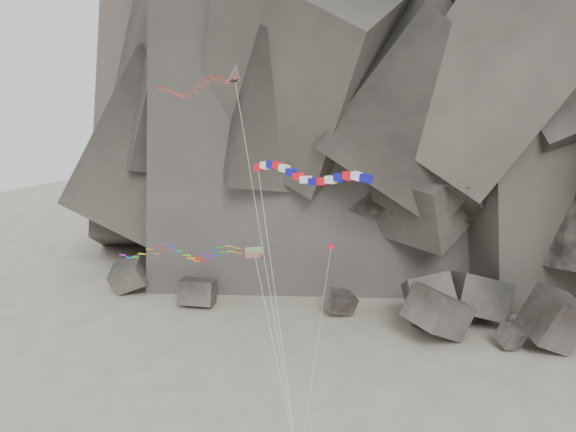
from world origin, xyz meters
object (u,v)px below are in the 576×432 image
at_px(delta_kite, 190,87).
at_px(pennant_kite, 324,295).
at_px(parafoil_kite, 180,252).
at_px(banner_kite, 307,175).

bearing_deg(delta_kite, pennant_kite, 2.32).
height_order(delta_kite, parafoil_kite, delta_kite).
distance_m(banner_kite, parafoil_kite, 14.79).
bearing_deg(delta_kite, banner_kite, -11.79).
height_order(banner_kite, parafoil_kite, banner_kite).
height_order(parafoil_kite, pennant_kite, parafoil_kite).
relative_size(delta_kite, banner_kite, 1.32).
distance_m(parafoil_kite, pennant_kite, 13.08).
xyz_separation_m(delta_kite, banner_kite, (15.17, -8.09, -6.36)).
bearing_deg(delta_kite, parafoil_kite, -51.94).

